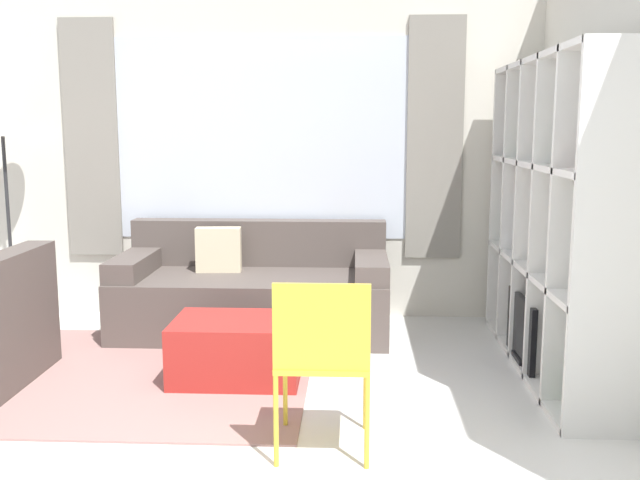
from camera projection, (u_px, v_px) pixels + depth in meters
wall_back at (262, 151)px, 5.76m from camera, size 5.61×0.11×2.70m
wall_right at (611, 161)px, 4.14m from camera, size 0.07×4.21×2.70m
area_rug at (131, 375)px, 4.47m from camera, size 2.24×1.91×0.01m
shelving_unit at (559, 221)px, 4.47m from camera, size 0.40×2.13×1.97m
couch_main at (253, 293)px, 5.42m from camera, size 2.02×0.94×0.81m
ottoman at (237, 350)px, 4.39m from camera, size 0.78×0.56×0.38m
floor_lamp at (2, 132)px, 5.52m from camera, size 0.35×0.35×1.74m
folding_chair at (323, 350)px, 3.33m from camera, size 0.44×0.46×0.86m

